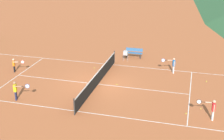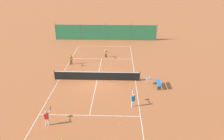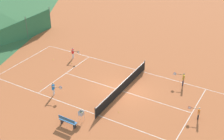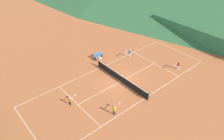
% 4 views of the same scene
% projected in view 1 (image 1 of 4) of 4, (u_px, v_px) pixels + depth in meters
% --- Properties ---
extents(ground_plane, '(600.00, 600.00, 0.00)m').
position_uv_depth(ground_plane, '(98.00, 84.00, 22.28)').
color(ground_plane, '#B25B33').
extents(court_line_markings, '(8.25, 23.85, 0.01)m').
position_uv_depth(court_line_markings, '(98.00, 84.00, 22.27)').
color(court_line_markings, white).
rests_on(court_line_markings, ground).
extents(tennis_net, '(9.18, 0.08, 1.06)m').
position_uv_depth(tennis_net, '(98.00, 78.00, 22.09)').
color(tennis_net, '#2D2D2D').
rests_on(tennis_net, ground).
extents(player_near_service, '(0.42, 1.04, 1.23)m').
position_uv_depth(player_near_service, '(213.00, 108.00, 17.46)').
color(player_near_service, white).
rests_on(player_near_service, ground).
extents(player_near_baseline, '(0.36, 0.98, 1.10)m').
position_uv_depth(player_near_baseline, '(15.00, 64.00, 24.21)').
color(player_near_baseline, black).
rests_on(player_near_baseline, ground).
extents(player_far_service, '(0.41, 1.07, 1.24)m').
position_uv_depth(player_far_service, '(173.00, 64.00, 24.01)').
color(player_far_service, white).
rests_on(player_far_service, ground).
extents(player_far_baseline, '(0.41, 1.09, 1.28)m').
position_uv_depth(player_far_baseline, '(16.00, 89.00, 19.73)').
color(player_far_baseline, '#23284C').
rests_on(player_far_baseline, ground).
extents(tennis_ball_alley_right, '(0.07, 0.07, 0.07)m').
position_uv_depth(tennis_ball_alley_right, '(206.00, 81.00, 22.66)').
color(tennis_ball_alley_right, '#CCE033').
rests_on(tennis_ball_alley_right, ground).
extents(tennis_ball_alley_left, '(0.07, 0.07, 0.07)m').
position_uv_depth(tennis_ball_alley_left, '(117.00, 84.00, 22.15)').
color(tennis_ball_alley_left, '#CCE033').
rests_on(tennis_ball_alley_left, ground).
extents(tennis_ball_by_net_left, '(0.07, 0.07, 0.07)m').
position_uv_depth(tennis_ball_by_net_left, '(95.00, 68.00, 25.20)').
color(tennis_ball_by_net_left, '#CCE033').
rests_on(tennis_ball_by_net_left, ground).
extents(tennis_ball_by_net_right, '(0.07, 0.07, 0.07)m').
position_uv_depth(tennis_ball_by_net_right, '(186.00, 113.00, 18.29)').
color(tennis_ball_by_net_right, '#CCE033').
rests_on(tennis_ball_by_net_right, ground).
extents(tennis_ball_service_box, '(0.07, 0.07, 0.07)m').
position_uv_depth(tennis_ball_service_box, '(201.00, 109.00, 18.83)').
color(tennis_ball_service_box, '#CCE033').
rests_on(tennis_ball_service_box, ground).
extents(ball_hopper, '(0.36, 0.36, 0.89)m').
position_uv_depth(ball_hopper, '(126.00, 54.00, 26.59)').
color(ball_hopper, '#B7B7BC').
rests_on(ball_hopper, ground).
extents(courtside_bench, '(0.36, 1.50, 0.84)m').
position_uv_depth(courtside_bench, '(134.00, 53.00, 27.48)').
color(courtside_bench, '#336699').
rests_on(courtside_bench, ground).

